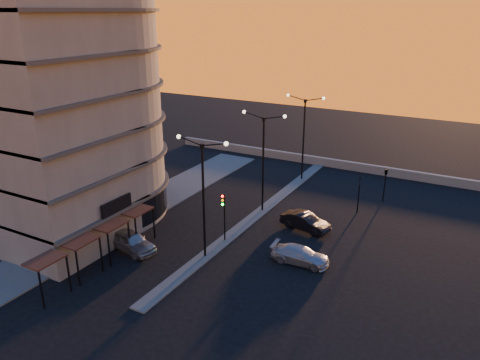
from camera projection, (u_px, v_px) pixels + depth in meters
name	position (u px, v px, depth m)	size (l,w,h in m)	color
ground	(205.00, 257.00, 36.23)	(120.00, 120.00, 0.00)	black
sidewalk_west	(135.00, 211.00, 44.26)	(5.00, 40.00, 0.12)	#4B4B48
median	(262.00, 210.00, 44.44)	(1.20, 36.00, 0.12)	#4B4B48
parapet	(336.00, 164.00, 56.55)	(44.00, 0.50, 1.00)	gray
building	(59.00, 88.00, 38.52)	(14.35, 17.08, 25.00)	slate
streetlamp_near	(203.00, 190.00, 34.31)	(4.32, 0.32, 9.51)	black
streetlamp_mid	(263.00, 155.00, 42.54)	(4.32, 0.32, 9.51)	black
streetlamp_far	(304.00, 131.00, 50.77)	(4.32, 0.32, 9.51)	black
traffic_light_main	(224.00, 210.00, 37.60)	(0.28, 0.44, 4.25)	black
signal_east_a	(359.00, 194.00, 43.46)	(0.13, 0.16, 3.60)	black
signal_east_b	(386.00, 172.00, 45.67)	(0.42, 1.99, 3.60)	black
car_hatchback	(131.00, 241.00, 36.98)	(1.87, 4.65, 1.58)	gray
car_sedan	(305.00, 222.00, 40.52)	(1.54, 4.41, 1.45)	black
car_wagon	(300.00, 255.00, 35.18)	(1.79, 4.41, 1.28)	#A8A9B0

